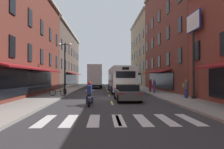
% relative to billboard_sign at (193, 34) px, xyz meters
% --- Properties ---
extents(ground_plane, '(34.80, 80.00, 0.10)m').
position_rel_billboard_sign_xyz_m(ground_plane, '(-7.05, 1.96, -5.72)').
color(ground_plane, '#333335').
extents(lane_centre_dashes, '(0.14, 73.90, 0.01)m').
position_rel_billboard_sign_xyz_m(lane_centre_dashes, '(-7.05, 1.71, -5.67)').
color(lane_centre_dashes, '#DBCC4C').
rests_on(lane_centre_dashes, ground).
extents(crosswalk_near, '(7.10, 2.80, 0.01)m').
position_rel_billboard_sign_xyz_m(crosswalk_near, '(-7.05, -8.04, -5.67)').
color(crosswalk_near, silver).
rests_on(crosswalk_near, ground).
extents(sidewalk_left, '(3.00, 80.00, 0.14)m').
position_rel_billboard_sign_xyz_m(sidewalk_left, '(-12.95, 1.96, -5.60)').
color(sidewalk_left, gray).
rests_on(sidewalk_left, ground).
extents(sidewalk_right, '(3.00, 80.00, 0.14)m').
position_rel_billboard_sign_xyz_m(sidewalk_right, '(-1.15, 1.96, -5.60)').
color(sidewalk_right, gray).
rests_on(sidewalk_right, ground).
extents(storefront_row_right, '(9.44, 79.90, 16.36)m').
position_rel_billboard_sign_xyz_m(storefront_row_right, '(4.33, 2.85, 1.84)').
color(storefront_row_right, brown).
rests_on(storefront_row_right, ground).
extents(billboard_sign, '(0.40, 2.57, 7.35)m').
position_rel_billboard_sign_xyz_m(billboard_sign, '(0.00, 0.00, 0.00)').
color(billboard_sign, black).
rests_on(billboard_sign, sidewalk_right).
extents(transit_bus, '(2.78, 11.32, 3.23)m').
position_rel_billboard_sign_xyz_m(transit_bus, '(-5.47, 9.73, -3.98)').
color(transit_bus, white).
rests_on(transit_bus, ground).
extents(box_truck, '(2.66, 7.49, 4.10)m').
position_rel_billboard_sign_xyz_m(box_truck, '(-9.17, 20.19, -3.60)').
color(box_truck, black).
rests_on(box_truck, ground).
extents(sedan_near, '(1.95, 4.78, 1.36)m').
position_rel_billboard_sign_xyz_m(sedan_near, '(-5.74, -0.17, -4.98)').
color(sedan_near, '#515154').
rests_on(sedan_near, ground).
extents(sedan_mid, '(1.95, 4.59, 1.41)m').
position_rel_billboard_sign_xyz_m(sedan_mid, '(-8.91, 30.63, -4.95)').
color(sedan_mid, silver).
rests_on(sedan_mid, ground).
extents(motorcycle_rider, '(0.62, 2.07, 1.66)m').
position_rel_billboard_sign_xyz_m(motorcycle_rider, '(-8.66, -3.07, -4.96)').
color(motorcycle_rider, black).
rests_on(motorcycle_rider, ground).
extents(bicycle_near, '(1.71, 0.48, 0.91)m').
position_rel_billboard_sign_xyz_m(bicycle_near, '(-12.11, 3.25, -5.17)').
color(bicycle_near, black).
rests_on(bicycle_near, sidewalk_left).
extents(pedestrian_near, '(0.40, 0.52, 1.60)m').
position_rel_billboard_sign_xyz_m(pedestrian_near, '(-0.46, 0.49, -4.69)').
color(pedestrian_near, navy).
rests_on(pedestrian_near, sidewalk_right).
extents(pedestrian_mid, '(0.36, 0.36, 1.68)m').
position_rel_billboard_sign_xyz_m(pedestrian_mid, '(-1.77, 8.61, -4.67)').
color(pedestrian_mid, maroon).
rests_on(pedestrian_mid, sidewalk_right).
extents(pedestrian_far, '(0.36, 0.36, 1.59)m').
position_rel_billboard_sign_xyz_m(pedestrian_far, '(-1.62, 7.09, -4.72)').
color(pedestrian_far, '#66387F').
rests_on(pedestrian_far, sidewalk_right).
extents(street_lamp_twin, '(1.42, 0.32, 5.45)m').
position_rel_billboard_sign_xyz_m(street_lamp_twin, '(-11.75, 4.90, -2.52)').
color(street_lamp_twin, black).
rests_on(street_lamp_twin, sidewalk_left).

